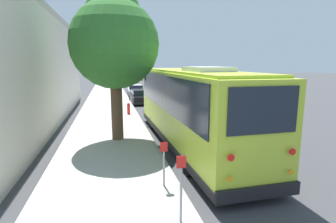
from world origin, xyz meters
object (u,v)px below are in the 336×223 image
Objects in this scene: parked_sedan_silver at (136,90)px; shuttle_bus at (189,103)px; street_tree at (114,39)px; sign_post_near at (181,189)px; sign_post_far at (164,163)px; fire_hydrant at (129,108)px; parked_sedan_black at (140,97)px.

shuttle_bus is at bearing -176.60° from parked_sedan_silver.
street_tree is 4.44× the size of sign_post_near.
sign_post_near is at bearing 180.00° from sign_post_far.
fire_hydrant is at bearing -9.23° from street_tree.
shuttle_bus is 1.62× the size of street_tree.
sign_post_near is at bearing -171.01° from street_tree.
sign_post_near reaches higher than fire_hydrant.
parked_sedan_black reaches higher than parked_sedan_silver.
street_tree is 8.77× the size of fire_hydrant.
street_tree is (-12.22, 2.54, 4.26)m from parked_sedan_black.
shuttle_bus is 4.71m from sign_post_far.
sign_post_near reaches higher than sign_post_far.
parked_sedan_black reaches higher than fire_hydrant.
street_tree reaches higher than parked_sedan_silver.
parked_sedan_black is 19.61m from sign_post_near.
fire_hydrant is at bearing 173.93° from parked_sedan_silver.
fire_hydrant is (-12.26, 1.75, -0.03)m from parked_sedan_silver.
sign_post_far is 1.66× the size of fire_hydrant.
shuttle_bus is 13.66m from parked_sedan_black.
parked_sedan_silver is at bearing -3.52° from sign_post_near.
shuttle_bus is at bearing -26.51° from sign_post_far.
parked_sedan_silver is 2.73× the size of sign_post_near.
parked_sedan_black is 0.59× the size of street_tree.
fire_hydrant is at bearing 0.84° from sign_post_far.
shuttle_bus is 19.78m from parked_sedan_silver.
sign_post_far reaches higher than parked_sedan_black.
sign_post_near is at bearing 159.74° from shuttle_bus.
parked_sedan_silver is 0.61× the size of street_tree.
fire_hydrant is (13.45, 0.17, -0.42)m from sign_post_near.
fire_hydrant is at bearing 15.12° from shuttle_bus.
sign_post_near reaches higher than parked_sedan_black.
sign_post_far is at bearing 173.62° from parked_sedan_black.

